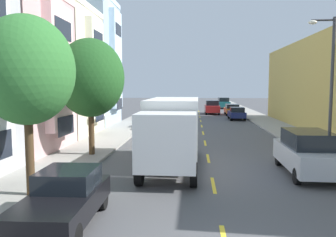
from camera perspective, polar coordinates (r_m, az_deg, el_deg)
ground_plane at (r=36.30m, az=5.60°, el=-0.74°), size 160.00×160.00×0.00m
sidewalk_left at (r=34.87m, az=-6.07°, el=-0.88°), size 3.20×120.00×0.14m
sidewalk_right at (r=35.19m, az=17.31°, el=-1.04°), size 3.20×120.00×0.14m
lane_centerline_dashes at (r=30.84m, az=5.82°, el=-1.82°), size 0.14×47.20×0.01m
townhouse_third_cream at (r=29.02m, az=-22.62°, el=6.90°), size 11.19×6.85×10.07m
townhouse_fourth_powder_blue at (r=35.47m, az=-17.34°, el=8.63°), size 11.01×6.85×12.43m
street_tree_nearest at (r=12.38m, az=-22.77°, el=7.44°), size 3.21×3.21×6.12m
street_tree_second at (r=18.90m, az=-12.97°, el=6.66°), size 3.69×3.69×6.32m
street_lamp at (r=18.84m, az=25.51°, el=6.08°), size 1.35×0.28×7.15m
delivery_box_truck at (r=16.09m, az=0.76°, el=-1.73°), size 2.50×7.76×3.26m
parked_suv_teal at (r=61.13m, az=9.32°, el=2.63°), size 2.09×4.85×1.93m
parked_hatchback_navy at (r=40.19m, az=11.50°, el=0.85°), size 1.75×4.00×1.50m
parked_sedan_sky at (r=37.47m, az=-1.07°, el=0.63°), size 1.82×4.51×1.43m
parked_hatchback_black at (r=10.10m, az=-17.09°, el=-12.77°), size 1.83×4.04×1.50m
parked_suv_silver at (r=16.11m, az=22.48°, el=-5.30°), size 2.05×4.84×1.93m
parked_wagon_orange at (r=46.96m, az=10.72°, el=1.57°), size 1.87×4.72×1.50m
parked_hatchback_charcoal at (r=30.99m, az=-2.43°, el=-0.36°), size 1.79×4.02×1.50m
moving_red_sedan at (r=48.32m, az=7.45°, el=1.94°), size 1.95×4.80×1.93m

